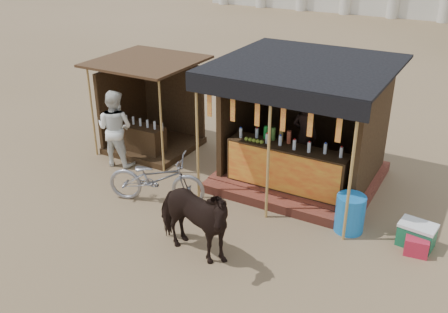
% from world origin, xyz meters
% --- Properties ---
extents(ground, '(120.00, 120.00, 0.00)m').
position_xyz_m(ground, '(0.00, 0.00, 0.00)').
color(ground, '#846B4C').
rests_on(ground, ground).
extents(main_stall, '(3.60, 3.61, 2.78)m').
position_xyz_m(main_stall, '(1.00, 3.36, 1.02)').
color(main_stall, brown).
rests_on(main_stall, ground).
extents(secondary_stall, '(2.40, 2.40, 2.38)m').
position_xyz_m(secondary_stall, '(-3.17, 3.24, 0.85)').
color(secondary_stall, '#392714').
rests_on(secondary_stall, ground).
extents(cow, '(1.86, 1.04, 1.50)m').
position_xyz_m(cow, '(0.41, -0.26, 0.75)').
color(cow, black).
rests_on(cow, ground).
extents(motorbike, '(2.20, 1.36, 1.09)m').
position_xyz_m(motorbike, '(-1.28, 0.99, 0.55)').
color(motorbike, gray).
rests_on(motorbike, ground).
extents(bystander, '(1.00, 0.83, 1.88)m').
position_xyz_m(bystander, '(-3.22, 2.00, 0.94)').
color(bystander, white).
rests_on(bystander, ground).
extents(blue_barrel, '(0.66, 0.66, 0.75)m').
position_xyz_m(blue_barrel, '(2.59, 1.89, 0.37)').
color(blue_barrel, blue).
rests_on(blue_barrel, ground).
extents(red_crate, '(0.45, 0.46, 0.32)m').
position_xyz_m(red_crate, '(3.86, 1.80, 0.16)').
color(red_crate, '#AF1D33').
rests_on(red_crate, ground).
extents(cooler, '(0.69, 0.51, 0.46)m').
position_xyz_m(cooler, '(3.81, 2.01, 0.23)').
color(cooler, '#16653F').
rests_on(cooler, ground).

